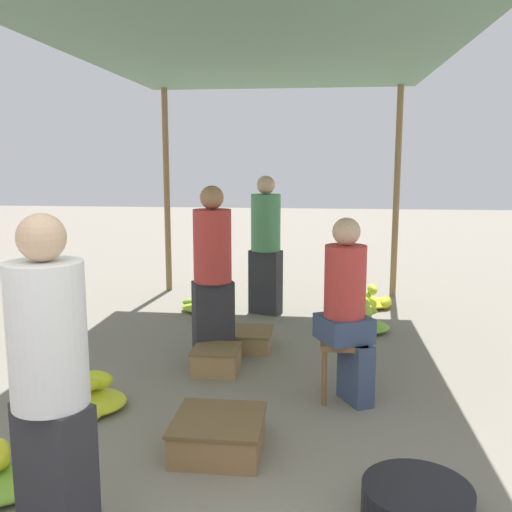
{
  "coord_description": "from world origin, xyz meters",
  "views": [
    {
      "loc": [
        0.55,
        -1.45,
        1.74
      ],
      "look_at": [
        0.0,
        3.35,
        0.94
      ],
      "focal_mm": 40.0,
      "sensor_mm": 36.0,
      "label": 1
    }
  ],
  "objects_px": {
    "stool": "(343,352)",
    "banana_pile_left_0": "(86,399)",
    "vendor_foreground": "(51,385)",
    "basin_black": "(417,503)",
    "vendor_seated": "(347,306)",
    "banana_pile_right_0": "(361,322)",
    "banana_pile_right_1": "(368,301)",
    "banana_pile_left_1": "(207,302)",
    "crate_mid": "(247,339)",
    "shopper_walking_mid": "(213,272)",
    "crate_near": "(216,360)",
    "crate_far": "(219,435)",
    "shopper_walking_far": "(266,243)"
  },
  "relations": [
    {
      "from": "banana_pile_left_0",
      "to": "shopper_walking_far",
      "type": "distance_m",
      "value": 3.02
    },
    {
      "from": "crate_far",
      "to": "shopper_walking_mid",
      "type": "height_order",
      "value": "shopper_walking_mid"
    },
    {
      "from": "basin_black",
      "to": "crate_near",
      "type": "xyz_separation_m",
      "value": [
        -1.34,
        1.85,
        0.02
      ]
    },
    {
      "from": "vendor_seated",
      "to": "banana_pile_left_0",
      "type": "relative_size",
      "value": 2.37
    },
    {
      "from": "vendor_foreground",
      "to": "basin_black",
      "type": "distance_m",
      "value": 1.83
    },
    {
      "from": "basin_black",
      "to": "banana_pile_left_1",
      "type": "xyz_separation_m",
      "value": [
        -1.81,
        3.77,
        0.02
      ]
    },
    {
      "from": "banana_pile_left_0",
      "to": "crate_mid",
      "type": "bearing_deg",
      "value": 56.8
    },
    {
      "from": "banana_pile_right_1",
      "to": "shopper_walking_far",
      "type": "height_order",
      "value": "shopper_walking_far"
    },
    {
      "from": "vendor_seated",
      "to": "basin_black",
      "type": "xyz_separation_m",
      "value": [
        0.29,
        -1.42,
        -0.62
      ]
    },
    {
      "from": "stool",
      "to": "crate_mid",
      "type": "relative_size",
      "value": 0.97
    },
    {
      "from": "shopper_walking_mid",
      "to": "vendor_foreground",
      "type": "bearing_deg",
      "value": -94.81
    },
    {
      "from": "stool",
      "to": "banana_pile_left_0",
      "type": "bearing_deg",
      "value": -167.59
    },
    {
      "from": "vendor_foreground",
      "to": "crate_mid",
      "type": "xyz_separation_m",
      "value": [
        0.46,
        2.93,
        -0.71
      ]
    },
    {
      "from": "vendor_seated",
      "to": "basin_black",
      "type": "height_order",
      "value": "vendor_seated"
    },
    {
      "from": "basin_black",
      "to": "shopper_walking_far",
      "type": "relative_size",
      "value": 0.34
    },
    {
      "from": "vendor_foreground",
      "to": "banana_pile_right_0",
      "type": "xyz_separation_m",
      "value": [
        1.57,
        3.58,
        -0.69
      ]
    },
    {
      "from": "basin_black",
      "to": "banana_pile_right_0",
      "type": "relative_size",
      "value": 0.87
    },
    {
      "from": "crate_mid",
      "to": "banana_pile_left_1",
      "type": "bearing_deg",
      "value": 116.8
    },
    {
      "from": "banana_pile_right_0",
      "to": "banana_pile_right_1",
      "type": "distance_m",
      "value": 1.05
    },
    {
      "from": "stool",
      "to": "vendor_seated",
      "type": "relative_size",
      "value": 0.33
    },
    {
      "from": "banana_pile_right_0",
      "to": "crate_far",
      "type": "relative_size",
      "value": 1.16
    },
    {
      "from": "vendor_seated",
      "to": "banana_pile_right_0",
      "type": "height_order",
      "value": "vendor_seated"
    },
    {
      "from": "banana_pile_right_0",
      "to": "banana_pile_right_1",
      "type": "bearing_deg",
      "value": 81.45
    },
    {
      "from": "vendor_foreground",
      "to": "basin_black",
      "type": "bearing_deg",
      "value": 15.01
    },
    {
      "from": "crate_mid",
      "to": "banana_pile_right_0",
      "type": "bearing_deg",
      "value": 30.12
    },
    {
      "from": "crate_near",
      "to": "shopper_walking_far",
      "type": "relative_size",
      "value": 0.24
    },
    {
      "from": "vendor_foreground",
      "to": "basin_black",
      "type": "xyz_separation_m",
      "value": [
        1.63,
        0.44,
        -0.71
      ]
    },
    {
      "from": "banana_pile_left_1",
      "to": "basin_black",
      "type": "bearing_deg",
      "value": -64.35
    },
    {
      "from": "banana_pile_right_1",
      "to": "vendor_foreground",
      "type": "bearing_deg",
      "value": -110.47
    },
    {
      "from": "banana_pile_right_1",
      "to": "crate_mid",
      "type": "relative_size",
      "value": 1.36
    },
    {
      "from": "vendor_foreground",
      "to": "shopper_walking_mid",
      "type": "xyz_separation_m",
      "value": [
        0.22,
        2.55,
        0.0
      ]
    },
    {
      "from": "banana_pile_left_0",
      "to": "vendor_seated",
      "type": "bearing_deg",
      "value": 12.0
    },
    {
      "from": "vendor_seated",
      "to": "crate_near",
      "type": "height_order",
      "value": "vendor_seated"
    },
    {
      "from": "banana_pile_left_1",
      "to": "shopper_walking_far",
      "type": "distance_m",
      "value": 1.0
    },
    {
      "from": "stool",
      "to": "banana_pile_left_0",
      "type": "distance_m",
      "value": 1.88
    },
    {
      "from": "banana_pile_left_0",
      "to": "crate_near",
      "type": "height_order",
      "value": "banana_pile_left_0"
    },
    {
      "from": "stool",
      "to": "banana_pile_left_1",
      "type": "height_order",
      "value": "stool"
    },
    {
      "from": "basin_black",
      "to": "crate_near",
      "type": "bearing_deg",
      "value": 125.93
    },
    {
      "from": "banana_pile_left_1",
      "to": "crate_mid",
      "type": "distance_m",
      "value": 1.43
    },
    {
      "from": "vendor_seated",
      "to": "shopper_walking_mid",
      "type": "bearing_deg",
      "value": 147.95
    },
    {
      "from": "basin_black",
      "to": "banana_pile_right_1",
      "type": "relative_size",
      "value": 0.86
    },
    {
      "from": "vendor_seated",
      "to": "banana_pile_left_0",
      "type": "xyz_separation_m",
      "value": [
        -1.83,
        -0.39,
        -0.63
      ]
    },
    {
      "from": "banana_pile_left_0",
      "to": "shopper_walking_mid",
      "type": "height_order",
      "value": "shopper_walking_mid"
    },
    {
      "from": "banana_pile_right_1",
      "to": "shopper_walking_far",
      "type": "relative_size",
      "value": 0.4
    },
    {
      "from": "vendor_seated",
      "to": "crate_mid",
      "type": "relative_size",
      "value": 2.9
    },
    {
      "from": "crate_near",
      "to": "crate_far",
      "type": "bearing_deg",
      "value": -78.98
    },
    {
      "from": "stool",
      "to": "banana_pile_right_1",
      "type": "xyz_separation_m",
      "value": [
        0.41,
        2.75,
        -0.28
      ]
    },
    {
      "from": "crate_mid",
      "to": "shopper_walking_far",
      "type": "relative_size",
      "value": 0.29
    },
    {
      "from": "crate_mid",
      "to": "stool",
      "type": "bearing_deg",
      "value": -51.4
    },
    {
      "from": "vendor_seated",
      "to": "banana_pile_left_0",
      "type": "height_order",
      "value": "vendor_seated"
    }
  ]
}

